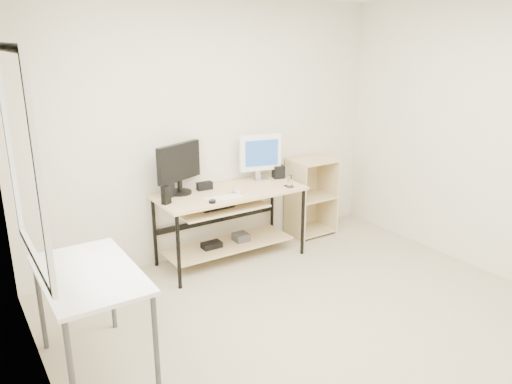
{
  "coord_description": "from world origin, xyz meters",
  "views": [
    {
      "loc": [
        -2.36,
        -2.49,
        2.23
      ],
      "look_at": [
        0.08,
        1.3,
        0.82
      ],
      "focal_mm": 35.0,
      "sensor_mm": 36.0,
      "label": 1
    }
  ],
  "objects_px": {
    "side_table": "(90,283)",
    "shelf_unit": "(309,196)",
    "desk": "(228,211)",
    "white_imac": "(260,154)",
    "black_monitor": "(179,165)",
    "audio_controller": "(166,195)"
  },
  "relations": [
    {
      "from": "black_monitor",
      "to": "white_imac",
      "type": "distance_m",
      "value": 0.93
    },
    {
      "from": "side_table",
      "to": "shelf_unit",
      "type": "distance_m",
      "value": 3.09
    },
    {
      "from": "side_table",
      "to": "black_monitor",
      "type": "bearing_deg",
      "value": 45.46
    },
    {
      "from": "desk",
      "to": "side_table",
      "type": "height_order",
      "value": "same"
    },
    {
      "from": "black_monitor",
      "to": "white_imac",
      "type": "xyz_separation_m",
      "value": [
        0.93,
        -0.01,
        -0.0
      ]
    },
    {
      "from": "black_monitor",
      "to": "desk",
      "type": "bearing_deg",
      "value": -45.67
    },
    {
      "from": "white_imac",
      "to": "desk",
      "type": "bearing_deg",
      "value": -148.67
    },
    {
      "from": "desk",
      "to": "side_table",
      "type": "bearing_deg",
      "value": -147.35
    },
    {
      "from": "side_table",
      "to": "shelf_unit",
      "type": "xyz_separation_m",
      "value": [
        2.83,
        1.22,
        -0.22
      ]
    },
    {
      "from": "shelf_unit",
      "to": "white_imac",
      "type": "bearing_deg",
      "value": 179.03
    },
    {
      "from": "side_table",
      "to": "black_monitor",
      "type": "height_order",
      "value": "black_monitor"
    },
    {
      "from": "desk",
      "to": "shelf_unit",
      "type": "relative_size",
      "value": 1.67
    },
    {
      "from": "side_table",
      "to": "audio_controller",
      "type": "bearing_deg",
      "value": 46.01
    },
    {
      "from": "desk",
      "to": "shelf_unit",
      "type": "xyz_separation_m",
      "value": [
        1.18,
        0.16,
        -0.09
      ]
    },
    {
      "from": "white_imac",
      "to": "audio_controller",
      "type": "xyz_separation_m",
      "value": [
        -1.18,
        -0.21,
        -0.2
      ]
    },
    {
      "from": "side_table",
      "to": "white_imac",
      "type": "height_order",
      "value": "white_imac"
    },
    {
      "from": "shelf_unit",
      "to": "side_table",
      "type": "bearing_deg",
      "value": -156.67
    },
    {
      "from": "side_table",
      "to": "black_monitor",
      "type": "xyz_separation_m",
      "value": [
        1.22,
        1.24,
        0.36
      ]
    },
    {
      "from": "audio_controller",
      "to": "black_monitor",
      "type": "bearing_deg",
      "value": 18.17
    },
    {
      "from": "desk",
      "to": "side_table",
      "type": "distance_m",
      "value": 1.97
    },
    {
      "from": "side_table",
      "to": "white_imac",
      "type": "relative_size",
      "value": 2.04
    },
    {
      "from": "desk",
      "to": "shelf_unit",
      "type": "distance_m",
      "value": 1.19
    }
  ]
}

